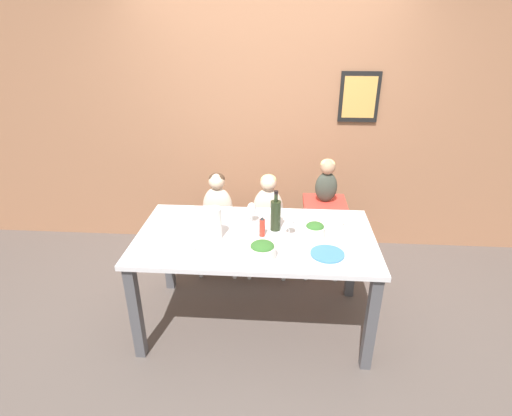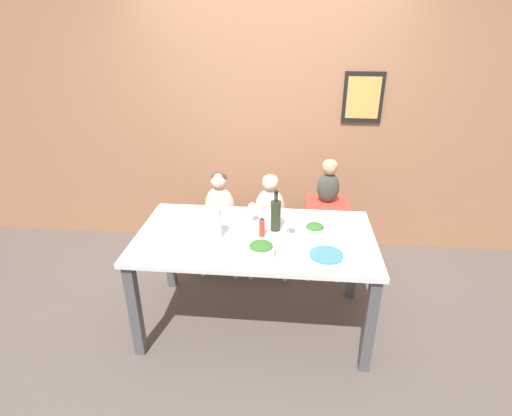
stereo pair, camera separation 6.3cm
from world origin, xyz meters
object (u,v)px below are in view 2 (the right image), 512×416
object	(u,v)px
wine_glass_near	(289,221)
dinner_plate_back_right	(331,222)
person_child_center	(270,202)
chair_far_center	(269,235)
person_baby_right	(329,179)
paper_towel_roll	(213,223)
salad_bowl_large	(261,250)
dinner_plate_front_left	(180,247)
chair_right_highchair	(326,218)
salad_bowl_small	(315,230)
dinner_plate_front_right	(326,255)
wine_glass_far	(252,209)
dinner_plate_back_left	(204,217)
person_child_left	(220,200)
chair_far_left	(221,232)
wine_bottle	(276,215)

from	to	relation	value
wine_glass_near	dinner_plate_back_right	bearing A→B (deg)	37.07
person_child_center	wine_glass_near	world-z (taller)	person_child_center
chair_far_center	person_baby_right	bearing A→B (deg)	0.14
paper_towel_roll	salad_bowl_large	bearing A→B (deg)	-31.83
person_child_center	dinner_plate_front_left	xyz separation A→B (m)	(-0.55, -0.95, 0.08)
person_baby_right	wine_glass_near	distance (m)	0.79
chair_right_highchair	paper_towel_roll	distance (m)	1.19
salad_bowl_small	dinner_plate_front_left	size ratio (longest dim) A/B	0.67
chair_far_center	dinner_plate_front_right	xyz separation A→B (m)	(0.43, -0.96, 0.40)
person_baby_right	salad_bowl_small	world-z (taller)	person_baby_right
wine_glass_near	salad_bowl_large	distance (m)	0.34
wine_glass_far	dinner_plate_front_right	size ratio (longest dim) A/B	0.74
wine_glass_near	chair_right_highchair	bearing A→B (deg)	65.96
wine_glass_far	salad_bowl_small	xyz separation A→B (m)	(0.46, -0.17, -0.06)
dinner_plate_front_left	salad_bowl_large	bearing A→B (deg)	-5.87
salad_bowl_large	dinner_plate_back_right	xyz separation A→B (m)	(0.49, 0.52, -0.04)
dinner_plate_back_right	salad_bowl_large	bearing A→B (deg)	-132.74
wine_glass_near	dinner_plate_back_left	world-z (taller)	wine_glass_near
dinner_plate_front_left	dinner_plate_front_right	world-z (taller)	same
wine_glass_far	salad_bowl_small	bearing A→B (deg)	-20.27
person_child_left	dinner_plate_back_right	size ratio (longest dim) A/B	2.31
chair_far_left	salad_bowl_small	size ratio (longest dim) A/B	3.04
dinner_plate_back_left	dinner_plate_back_right	distance (m)	0.97
wine_bottle	dinner_plate_front_left	distance (m)	0.71
chair_far_center	dinner_plate_front_left	world-z (taller)	dinner_plate_front_left
chair_far_center	salad_bowl_small	bearing A→B (deg)	-63.19
paper_towel_roll	dinner_plate_back_left	xyz separation A→B (m)	(-0.14, 0.30, -0.11)
wine_bottle	wine_glass_far	bearing A→B (deg)	152.01
person_child_center	dinner_plate_front_left	world-z (taller)	person_child_center
dinner_plate_front_right	dinner_plate_back_right	bearing A→B (deg)	82.46
dinner_plate_back_left	chair_right_highchair	bearing A→B (deg)	26.34
wine_glass_far	dinner_plate_back_right	bearing A→B (deg)	5.69
wine_glass_near	dinner_plate_front_right	distance (m)	0.36
salad_bowl_large	dinner_plate_back_left	bearing A→B (deg)	133.10
person_child_left	dinner_plate_back_right	bearing A→B (deg)	-27.06
salad_bowl_small	dinner_plate_back_right	xyz separation A→B (m)	(0.13, 0.23, -0.04)
wine_bottle	salad_bowl_small	xyz separation A→B (m)	(0.28, -0.07, -0.07)
person_child_center	wine_bottle	bearing A→B (deg)	-82.97
chair_far_left	dinner_plate_back_left	size ratio (longest dim) A/B	2.03
person_child_center	chair_far_left	bearing A→B (deg)	-179.89
salad_bowl_small	person_child_center	bearing A→B (deg)	116.78
wine_bottle	dinner_plate_back_right	world-z (taller)	wine_bottle
person_child_center	salad_bowl_small	size ratio (longest dim) A/B	3.47
person_child_center	salad_bowl_small	bearing A→B (deg)	-63.22
dinner_plate_front_left	dinner_plate_back_right	xyz separation A→B (m)	(1.04, 0.47, 0.00)
person_child_left	person_baby_right	distance (m)	0.98
chair_far_left	salad_bowl_large	bearing A→B (deg)	-65.61
chair_far_center	wine_glass_far	xyz separation A→B (m)	(-0.10, -0.54, 0.51)
person_child_left	dinner_plate_back_right	world-z (taller)	person_child_left
person_baby_right	dinner_plate_back_right	world-z (taller)	person_baby_right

